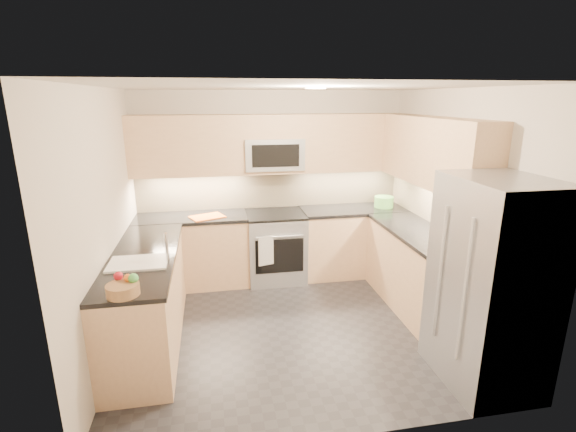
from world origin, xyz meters
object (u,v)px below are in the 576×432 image
(fruit_basket, at_px, (123,290))
(cutting_board, at_px, (207,217))
(utensil_bowl, at_px, (384,202))
(refrigerator, at_px, (491,284))
(microwave, at_px, (273,154))
(gas_range, at_px, (276,247))

(fruit_basket, bearing_deg, cutting_board, 73.30)
(utensil_bowl, xyz_separation_m, cutting_board, (-2.41, -0.08, -0.07))
(utensil_bowl, height_order, fruit_basket, utensil_bowl)
(cutting_board, bearing_deg, refrigerator, -45.28)
(cutting_board, bearing_deg, microwave, 12.23)
(gas_range, bearing_deg, fruit_basket, -125.01)
(cutting_board, xyz_separation_m, fruit_basket, (-0.63, -2.09, 0.04))
(gas_range, bearing_deg, cutting_board, -175.68)
(gas_range, distance_m, cutting_board, 1.01)
(gas_range, bearing_deg, microwave, 90.00)
(utensil_bowl, relative_size, fruit_basket, 1.05)
(refrigerator, relative_size, fruit_basket, 7.26)
(gas_range, relative_size, utensil_bowl, 3.50)
(refrigerator, xyz_separation_m, cutting_board, (-2.34, 2.36, 0.05))
(microwave, distance_m, refrigerator, 3.04)
(fruit_basket, bearing_deg, microwave, 56.49)
(gas_range, relative_size, refrigerator, 0.51)
(gas_range, relative_size, cutting_board, 2.25)
(gas_range, xyz_separation_m, refrigerator, (1.45, -2.43, 0.45))
(refrigerator, distance_m, cutting_board, 3.32)
(gas_range, height_order, fruit_basket, fruit_basket)
(gas_range, relative_size, microwave, 1.20)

